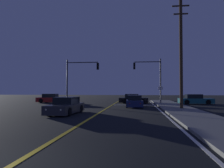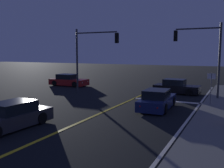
# 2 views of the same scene
# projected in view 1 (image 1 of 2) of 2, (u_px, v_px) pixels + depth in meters

# --- Properties ---
(sidewalk_right) EXTENTS (3.20, 44.35, 0.15)m
(sidewalk_right) POSITION_uv_depth(u_px,v_px,m) (190.00, 114.00, 16.55)
(sidewalk_right) COLOR slate
(sidewalk_right) RESTS_ON ground
(lane_line_center) EXTENTS (0.20, 41.89, 0.01)m
(lane_line_center) POSITION_uv_depth(u_px,v_px,m) (97.00, 114.00, 17.36)
(lane_line_center) COLOR gold
(lane_line_center) RESTS_ON ground
(lane_line_edge_right) EXTENTS (0.16, 41.89, 0.01)m
(lane_line_edge_right) POSITION_uv_depth(u_px,v_px,m) (165.00, 115.00, 16.76)
(lane_line_edge_right) COLOR silver
(lane_line_edge_right) RESTS_ON ground
(stop_bar) EXTENTS (5.53, 0.50, 0.01)m
(stop_bar) POSITION_uv_depth(u_px,v_px,m) (134.00, 105.00, 27.79)
(stop_bar) COLOR silver
(stop_bar) RESTS_ON ground
(car_mid_block_black) EXTENTS (4.25, 1.98, 1.34)m
(car_mid_block_black) POSITION_uv_depth(u_px,v_px,m) (133.00, 99.00, 31.99)
(car_mid_block_black) COLOR black
(car_mid_block_black) RESTS_ON ground
(car_parked_curb_charcoal) EXTENTS (2.04, 4.73, 1.34)m
(car_parked_curb_charcoal) POSITION_uv_depth(u_px,v_px,m) (66.00, 106.00, 17.62)
(car_parked_curb_charcoal) COLOR #2D2D33
(car_parked_curb_charcoal) RESTS_ON ground
(car_distant_tail_navy) EXTENTS (1.99, 4.48, 1.34)m
(car_distant_tail_navy) POSITION_uv_depth(u_px,v_px,m) (134.00, 102.00, 24.74)
(car_distant_tail_navy) COLOR navy
(car_distant_tail_navy) RESTS_ON ground
(car_lead_oncoming_teal) EXTENTS (4.54, 2.00, 1.34)m
(car_lead_oncoming_teal) POSITION_uv_depth(u_px,v_px,m) (195.00, 100.00, 29.82)
(car_lead_oncoming_teal) COLOR #195960
(car_lead_oncoming_teal) RESTS_ON ground
(car_far_approaching_red) EXTENTS (4.49, 2.00, 1.34)m
(car_far_approaching_red) POSITION_uv_depth(u_px,v_px,m) (52.00, 99.00, 33.61)
(car_far_approaching_red) COLOR maroon
(car_far_approaching_red) RESTS_ON ground
(traffic_signal_near_right) EXTENTS (3.78, 0.28, 6.18)m
(traffic_signal_near_right) POSITION_uv_depth(u_px,v_px,m) (151.00, 74.00, 29.93)
(traffic_signal_near_right) COLOR #38383D
(traffic_signal_near_right) RESTS_ON ground
(traffic_signal_far_left) EXTENTS (4.47, 0.28, 6.05)m
(traffic_signal_far_left) POSITION_uv_depth(u_px,v_px,m) (78.00, 74.00, 29.65)
(traffic_signal_far_left) COLOR #38383D
(traffic_signal_far_left) RESTS_ON ground
(utility_pole_right) EXTENTS (1.65, 0.31, 10.79)m
(utility_pole_right) POSITION_uv_depth(u_px,v_px,m) (181.00, 53.00, 21.38)
(utility_pole_right) COLOR #42301E
(utility_pole_right) RESTS_ON ground
(street_sign_corner) EXTENTS (0.56, 0.07, 2.40)m
(street_sign_corner) POSITION_uv_depth(u_px,v_px,m) (161.00, 92.00, 26.97)
(street_sign_corner) COLOR slate
(street_sign_corner) RESTS_ON ground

